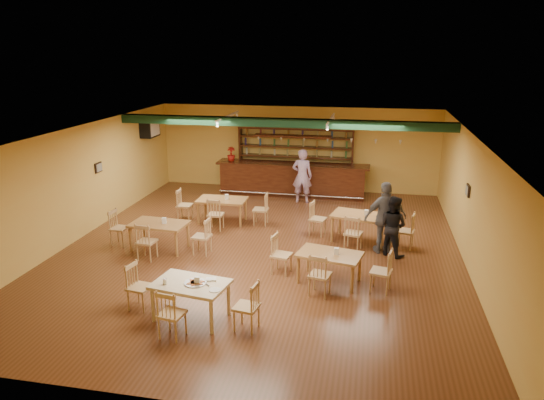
% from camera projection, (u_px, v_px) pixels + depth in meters
% --- Properties ---
extents(floor, '(12.00, 12.00, 0.00)m').
position_uv_depth(floor, '(261.00, 249.00, 13.04)').
color(floor, '#583219').
rests_on(floor, ground).
extents(ceiling_beam, '(10.00, 0.30, 0.25)m').
position_uv_depth(ceiling_beam, '(281.00, 123.00, 14.84)').
color(ceiling_beam, '#10311A').
rests_on(ceiling_beam, ceiling).
extents(track_rail_left, '(0.05, 2.50, 0.05)m').
position_uv_depth(track_rail_left, '(228.00, 116.00, 15.73)').
color(track_rail_left, white).
rests_on(track_rail_left, ceiling).
extents(track_rail_right, '(0.05, 2.50, 0.05)m').
position_uv_depth(track_rail_right, '(331.00, 119.00, 15.12)').
color(track_rail_right, white).
rests_on(track_rail_right, ceiling).
extents(ac_unit, '(0.34, 0.70, 0.48)m').
position_uv_depth(ac_unit, '(150.00, 128.00, 17.21)').
color(ac_unit, white).
rests_on(ac_unit, wall_left).
extents(picture_left, '(0.04, 0.34, 0.28)m').
position_uv_depth(picture_left, '(98.00, 167.00, 14.42)').
color(picture_left, black).
rests_on(picture_left, wall_left).
extents(picture_right, '(0.04, 0.34, 0.28)m').
position_uv_depth(picture_right, '(468.00, 190.00, 12.08)').
color(picture_right, black).
rests_on(picture_right, wall_right).
extents(bar_counter, '(5.31, 0.85, 1.13)m').
position_uv_depth(bar_counter, '(292.00, 179.00, 17.72)').
color(bar_counter, black).
rests_on(bar_counter, ground).
extents(back_bar_hutch, '(4.11, 0.40, 2.28)m').
position_uv_depth(back_bar_hutch, '(295.00, 159.00, 18.14)').
color(back_bar_hutch, black).
rests_on(back_bar_hutch, ground).
extents(poinsettia, '(0.36, 0.36, 0.50)m').
position_uv_depth(poinsettia, '(231.00, 154.00, 17.90)').
color(poinsettia, '#A6170F').
rests_on(poinsettia, bar_counter).
extents(dining_table_a, '(1.44, 0.88, 0.71)m').
position_uv_depth(dining_table_a, '(222.00, 211.00, 14.97)').
color(dining_table_a, '#A27439').
rests_on(dining_table_a, ground).
extents(dining_table_b, '(1.64, 1.19, 0.74)m').
position_uv_depth(dining_table_b, '(360.00, 228.00, 13.48)').
color(dining_table_b, '#A27439').
rests_on(dining_table_b, ground).
extents(dining_table_c, '(1.47, 0.95, 0.71)m').
position_uv_depth(dining_table_c, '(160.00, 236.00, 12.94)').
color(dining_table_c, '#A27439').
rests_on(dining_table_c, ground).
extents(dining_table_d, '(1.50, 1.08, 0.68)m').
position_uv_depth(dining_table_d, '(329.00, 268.00, 11.09)').
color(dining_table_d, '#A27439').
rests_on(dining_table_d, ground).
extents(near_table, '(1.50, 1.09, 0.74)m').
position_uv_depth(near_table, '(191.00, 301.00, 9.58)').
color(near_table, '#C9AE86').
rests_on(near_table, ground).
extents(pizza_tray, '(0.45, 0.45, 0.01)m').
position_uv_depth(pizza_tray, '(195.00, 283.00, 9.46)').
color(pizza_tray, silver).
rests_on(pizza_tray, near_table).
extents(parmesan_shaker, '(0.08, 0.08, 0.11)m').
position_uv_depth(parmesan_shaker, '(165.00, 282.00, 9.41)').
color(parmesan_shaker, '#EAE5C6').
rests_on(parmesan_shaker, near_table).
extents(napkin_stack, '(0.24, 0.20, 0.03)m').
position_uv_depth(napkin_stack, '(211.00, 279.00, 9.59)').
color(napkin_stack, white).
rests_on(napkin_stack, near_table).
extents(pizza_server, '(0.30, 0.27, 0.00)m').
position_uv_depth(pizza_server, '(204.00, 282.00, 9.47)').
color(pizza_server, silver).
rests_on(pizza_server, pizza_tray).
extents(side_plate, '(0.25, 0.25, 0.01)m').
position_uv_depth(side_plate, '(215.00, 290.00, 9.19)').
color(side_plate, white).
rests_on(side_plate, near_table).
extents(patron_bar, '(0.66, 0.44, 1.81)m').
position_uv_depth(patron_bar, '(302.00, 176.00, 16.76)').
color(patron_bar, purple).
rests_on(patron_bar, ground).
extents(patron_right_a, '(0.93, 0.88, 1.53)m').
position_uv_depth(patron_right_a, '(393.00, 226.00, 12.47)').
color(patron_right_a, black).
rests_on(patron_right_a, ground).
extents(patron_right_b, '(1.16, 0.76, 1.83)m').
position_uv_depth(patron_right_b, '(385.00, 218.00, 12.58)').
color(patron_right_b, slate).
rests_on(patron_right_b, ground).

